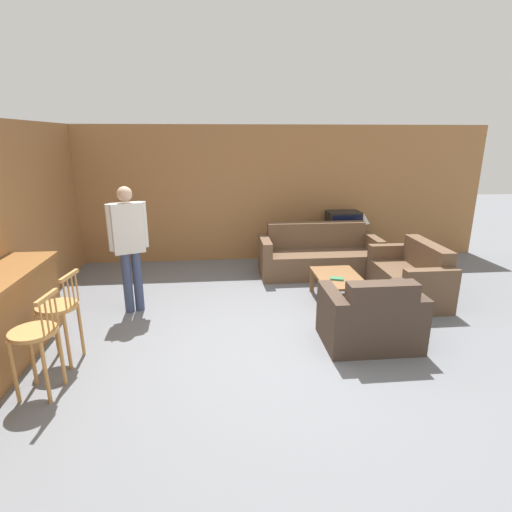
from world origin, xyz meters
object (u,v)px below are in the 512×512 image
object	(u,v)px
bar_chair_near	(36,339)
coffee_table	(338,280)
couch_far	(318,257)
armchair_near	(371,320)
tv	(343,224)
table_lamp	(363,219)
tv_unit	(342,248)
loveseat_right	(410,277)
book_on_table	(337,279)
bar_chair_mid	(59,313)
person_by_window	(129,242)

from	to	relation	value
bar_chair_near	coffee_table	bearing A→B (deg)	28.70
couch_far	coffee_table	bearing A→B (deg)	-91.01
armchair_near	tv	xyz separation A→B (m)	(0.67, 3.31, 0.43)
couch_far	armchair_near	distance (m)	2.58
couch_far	table_lamp	size ratio (longest dim) A/B	4.81
couch_far	tv_unit	size ratio (longest dim) A/B	1.91
couch_far	loveseat_right	world-z (taller)	couch_far
loveseat_right	book_on_table	bearing A→B (deg)	-169.65
bar_chair_mid	armchair_near	bearing A→B (deg)	0.72
armchair_near	book_on_table	size ratio (longest dim) A/B	5.18
bar_chair_mid	couch_far	size ratio (longest dim) A/B	0.49
armchair_near	loveseat_right	world-z (taller)	armchair_near
table_lamp	coffee_table	bearing A→B (deg)	-117.89
loveseat_right	tv	xyz separation A→B (m)	(-0.48, 1.94, 0.44)
loveseat_right	table_lamp	bearing A→B (deg)	92.33
person_by_window	tv	bearing A→B (deg)	29.52
bar_chair_mid	tv_unit	size ratio (longest dim) A/B	0.93
bar_chair_mid	tv_unit	world-z (taller)	bar_chair_mid
couch_far	tv_unit	distance (m)	0.99
coffee_table	person_by_window	bearing A→B (deg)	-179.60
loveseat_right	table_lamp	size ratio (longest dim) A/B	3.34
person_by_window	table_lamp	bearing A→B (deg)	27.06
coffee_table	bar_chair_near	bearing A→B (deg)	-151.30
book_on_table	loveseat_right	bearing A→B (deg)	10.35
loveseat_right	tv_unit	size ratio (longest dim) A/B	1.33
book_on_table	table_lamp	world-z (taller)	table_lamp
bar_chair_mid	person_by_window	xyz separation A→B (m)	(0.50, 1.30, 0.43)
couch_far	loveseat_right	xyz separation A→B (m)	(1.14, -1.21, -0.00)
loveseat_right	bar_chair_near	bearing A→B (deg)	-156.68
loveseat_right	table_lamp	xyz separation A→B (m)	(-0.08, 1.95, 0.52)
bar_chair_mid	couch_far	world-z (taller)	bar_chair_mid
couch_far	tv	bearing A→B (deg)	47.96
loveseat_right	couch_far	bearing A→B (deg)	133.17
loveseat_right	tv	size ratio (longest dim) A/B	2.32
bar_chair_near	tv_unit	bearing A→B (deg)	43.55
loveseat_right	tv	world-z (taller)	tv
bar_chair_mid	tv_unit	bearing A→B (deg)	39.04
coffee_table	couch_far	bearing A→B (deg)	88.99
table_lamp	person_by_window	xyz separation A→B (m)	(-4.04, -2.06, 0.18)
armchair_near	table_lamp	world-z (taller)	table_lamp
bar_chair_mid	person_by_window	size ratio (longest dim) A/B	0.58
tv_unit	table_lamp	size ratio (longest dim) A/B	2.51
bar_chair_mid	tv_unit	distance (m)	5.34
tv_unit	book_on_table	distance (m)	2.30
bar_chair_near	armchair_near	world-z (taller)	bar_chair_near
armchair_near	loveseat_right	bearing A→B (deg)	49.97
loveseat_right	person_by_window	world-z (taller)	person_by_window
bar_chair_mid	couch_far	bearing A→B (deg)	37.01
loveseat_right	armchair_near	bearing A→B (deg)	-130.03
couch_far	coffee_table	size ratio (longest dim) A/B	2.08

